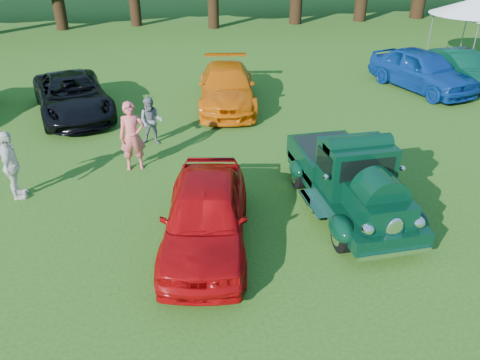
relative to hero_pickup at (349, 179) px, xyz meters
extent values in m
plane|color=#225112|center=(-1.81, -0.79, -0.77)|extent=(120.00, 120.00, 0.00)
cylinder|color=black|center=(-0.80, -1.53, -0.42)|extent=(0.21, 0.71, 0.71)
cylinder|color=black|center=(0.80, -1.53, -0.42)|extent=(0.21, 0.71, 0.71)
cylinder|color=black|center=(-0.80, 1.21, -0.42)|extent=(0.21, 0.71, 0.71)
cylinder|color=black|center=(0.80, 1.21, -0.42)|extent=(0.21, 0.71, 0.71)
cube|color=black|center=(0.00, -0.09, -0.27)|extent=(1.65, 4.32, 0.33)
cube|color=black|center=(0.00, -1.38, 0.11)|extent=(1.06, 1.39, 0.59)
cube|color=black|center=(0.00, -0.21, 0.44)|extent=(1.50, 1.10, 1.15)
cube|color=black|center=(0.00, -0.74, 0.64)|extent=(1.25, 0.06, 0.50)
cube|color=black|center=(0.00, 1.23, -0.01)|extent=(1.65, 1.97, 0.56)
cube|color=black|center=(0.00, 1.23, 0.26)|extent=(1.42, 1.73, 0.05)
ellipsoid|color=black|center=(-0.83, -1.53, -0.24)|extent=(0.48, 0.82, 0.48)
ellipsoid|color=black|center=(0.83, -1.53, -0.24)|extent=(0.48, 0.82, 0.48)
ellipsoid|color=black|center=(-0.85, 1.21, -0.25)|extent=(0.36, 0.69, 0.40)
ellipsoid|color=black|center=(0.85, 1.21, -0.25)|extent=(0.36, 0.69, 0.40)
ellipsoid|color=white|center=(0.00, -2.10, -0.01)|extent=(0.39, 0.12, 0.57)
sphere|color=white|center=(-0.54, -2.03, 0.05)|extent=(0.27, 0.27, 0.27)
sphere|color=white|center=(0.54, -2.03, 0.05)|extent=(0.27, 0.27, 0.27)
cube|color=white|center=(0.00, -2.25, -0.45)|extent=(1.55, 0.11, 0.11)
cube|color=white|center=(0.00, 2.22, -0.39)|extent=(1.55, 0.11, 0.11)
imported|color=#9C0609|center=(-3.48, -0.69, -0.05)|extent=(2.60, 4.53, 1.45)
imported|color=black|center=(-6.89, 7.95, -0.08)|extent=(3.37, 5.40, 1.39)
imported|color=#D25D07|center=(-1.40, 7.73, -0.06)|extent=(2.81, 5.20, 1.43)
imported|color=navy|center=(6.69, 7.94, 0.04)|extent=(2.99, 5.09, 1.62)
imported|color=black|center=(8.80, 8.45, -0.11)|extent=(1.46, 4.07, 1.34)
imported|color=#CE5555|center=(-4.87, 3.21, 0.19)|extent=(0.71, 0.48, 1.92)
imported|color=slate|center=(-4.32, 4.77, -0.03)|extent=(0.85, 0.73, 1.49)
imported|color=silver|center=(-7.76, 2.22, 0.10)|extent=(0.48, 1.05, 1.76)
cube|color=white|center=(11.06, 11.21, 1.48)|extent=(3.43, 3.43, 0.11)
cone|color=white|center=(11.06, 11.21, 1.90)|extent=(5.03, 5.03, 0.74)
cylinder|color=slate|center=(10.22, 9.67, 0.33)|extent=(0.06, 0.06, 2.21)
cylinder|color=slate|center=(9.52, 12.05, 0.33)|extent=(0.06, 0.06, 2.21)
cylinder|color=slate|center=(11.90, 12.75, 0.33)|extent=(0.06, 0.06, 2.21)
camera|label=1|loc=(-4.53, -8.76, 5.20)|focal=35.00mm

